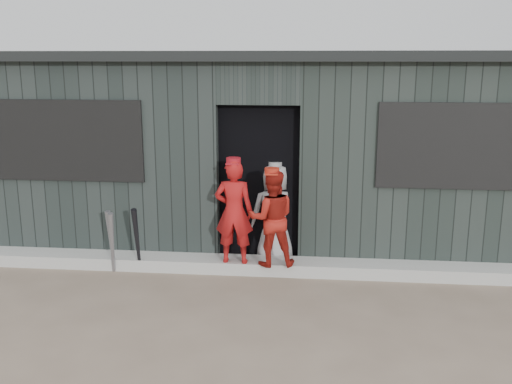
# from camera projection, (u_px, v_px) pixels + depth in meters

# --- Properties ---
(ground) EXTENTS (80.00, 80.00, 0.00)m
(ground) POSITION_uv_depth(u_px,v_px,m) (236.00, 343.00, 5.20)
(ground) COLOR #705D4D
(ground) RESTS_ON ground
(curb) EXTENTS (8.00, 0.36, 0.15)m
(curb) POSITION_uv_depth(u_px,v_px,m) (256.00, 265.00, 6.94)
(curb) COLOR #A8A8A3
(curb) RESTS_ON ground
(bat_left) EXTENTS (0.15, 0.24, 0.78)m
(bat_left) POSITION_uv_depth(u_px,v_px,m) (112.00, 243.00, 6.79)
(bat_left) COLOR gray
(bat_left) RESTS_ON ground
(bat_mid) EXTENTS (0.08, 0.18, 0.79)m
(bat_mid) POSITION_uv_depth(u_px,v_px,m) (111.00, 242.00, 6.83)
(bat_mid) COLOR gray
(bat_mid) RESTS_ON ground
(bat_right) EXTENTS (0.10, 0.28, 0.84)m
(bat_right) POSITION_uv_depth(u_px,v_px,m) (137.00, 241.00, 6.78)
(bat_right) COLOR black
(bat_right) RESTS_ON ground
(player_red_left) EXTENTS (0.46, 0.30, 1.24)m
(player_red_left) POSITION_uv_depth(u_px,v_px,m) (234.00, 212.00, 6.71)
(player_red_left) COLOR #A91414
(player_red_left) RESTS_ON curb
(player_red_right) EXTENTS (0.62, 0.51, 1.14)m
(player_red_right) POSITION_uv_depth(u_px,v_px,m) (272.00, 218.00, 6.63)
(player_red_right) COLOR #9E1C13
(player_red_right) RESTS_ON curb
(player_grey_back) EXTENTS (0.71, 0.55, 1.27)m
(player_grey_back) POSITION_uv_depth(u_px,v_px,m) (275.00, 214.00, 7.14)
(player_grey_back) COLOR #A7A7A7
(player_grey_back) RESTS_ON ground
(dugout) EXTENTS (8.30, 3.30, 2.62)m
(dugout) POSITION_uv_depth(u_px,v_px,m) (268.00, 146.00, 8.30)
(dugout) COLOR black
(dugout) RESTS_ON ground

